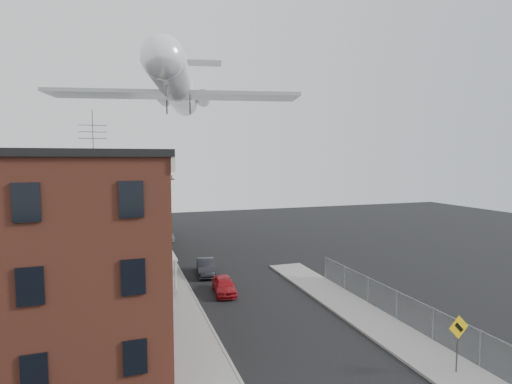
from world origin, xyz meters
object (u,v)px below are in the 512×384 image
warning_sign (458,335)px  car_mid (206,267)px  car_near (224,285)px  car_far (167,235)px  airplane (178,88)px  utility_pole (164,224)px  street_tree (157,221)px

warning_sign → car_mid: (-7.70, 19.49, -1.21)m
car_near → car_far: bearing=101.0°
car_near → warning_sign: bearing=-56.4°
airplane → warning_sign: bearing=-73.8°
warning_sign → utility_pole: (-11.20, 19.03, 2.79)m
car_far → utility_pole: bearing=-95.1°
utility_pole → airplane: 16.51m
car_mid → utility_pole: bearing=-165.3°
airplane → car_far: bearing=96.5°
warning_sign → car_near: size_ratio=0.75×
street_tree → car_mid: 10.36m
warning_sign → car_far: bearing=104.5°
car_near → utility_pole: bearing=134.8°
utility_pole → car_far: 17.16m
street_tree → car_far: bearing=75.8°
utility_pole → car_mid: 5.34m
utility_pole → car_near: bearing=-51.3°
car_near → street_tree: bearing=109.5°
warning_sign → car_far: size_ratio=0.70×
street_tree → airplane: 14.13m
warning_sign → car_far: warning_sign is taller
warning_sign → airplane: (-8.47, 29.22, 15.49)m
warning_sign → car_mid: size_ratio=0.69×
car_far → airplane: bearing=-81.7°
warning_sign → utility_pole: 22.25m
warning_sign → car_mid: warning_sign is taller
car_near → car_mid: 5.22m
warning_sign → street_tree: street_tree is taller
utility_pole → street_tree: (0.33, 9.92, -1.22)m
car_near → car_far: size_ratio=0.94×
utility_pole → car_mid: size_ratio=2.20×
warning_sign → airplane: airplane is taller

